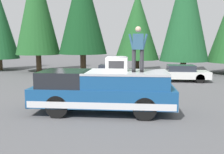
% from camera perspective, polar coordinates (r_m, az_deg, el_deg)
% --- Properties ---
extents(ground_plane, '(90.00, 90.00, 0.00)m').
position_cam_1_polar(ground_plane, '(10.48, -4.50, -7.37)').
color(ground_plane, '#565659').
extents(pickup_truck, '(2.01, 5.54, 1.65)m').
position_cam_1_polar(pickup_truck, '(9.84, -1.98, -3.13)').
color(pickup_truck, navy).
rests_on(pickup_truck, ground).
extents(compressor_unit, '(0.65, 0.84, 0.56)m').
position_cam_1_polar(compressor_unit, '(9.83, 1.11, 3.07)').
color(compressor_unit, silver).
rests_on(compressor_unit, pickup_truck).
extents(person_on_truck_bed, '(0.29, 0.72, 1.69)m').
position_cam_1_polar(person_on_truck_bed, '(9.42, 5.94, 6.62)').
color(person_on_truck_bed, '#333338').
rests_on(person_on_truck_bed, pickup_truck).
extents(parked_car_white, '(1.64, 4.10, 1.16)m').
position_cam_1_polar(parked_car_white, '(18.47, 15.16, 0.85)').
color(parked_car_white, white).
rests_on(parked_car_white, ground).
extents(parked_car_grey, '(1.64, 4.10, 1.16)m').
position_cam_1_polar(parked_car_grey, '(18.23, -0.12, 1.03)').
color(parked_car_grey, gray).
rests_on(parked_car_grey, ground).
extents(conifer_left, '(4.19, 4.19, 10.18)m').
position_cam_1_polar(conifer_left, '(23.08, 16.38, 14.79)').
color(conifer_left, '#4C3826').
rests_on(conifer_left, ground).
extents(conifer_center_left, '(4.21, 4.21, 7.46)m').
position_cam_1_polar(conifer_center_left, '(24.18, 5.77, 11.49)').
color(conifer_center_left, '#4C3826').
rests_on(conifer_center_left, ground).
extents(conifer_center_right, '(4.34, 4.34, 9.97)m').
position_cam_1_polar(conifer_center_right, '(23.12, -6.78, 15.48)').
color(conifer_center_right, '#4C3826').
rests_on(conifer_center_right, ground).
extents(conifer_right, '(4.10, 4.10, 10.49)m').
position_cam_1_polar(conifer_right, '(24.96, -16.81, 15.13)').
color(conifer_right, '#4C3826').
rests_on(conifer_right, ground).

